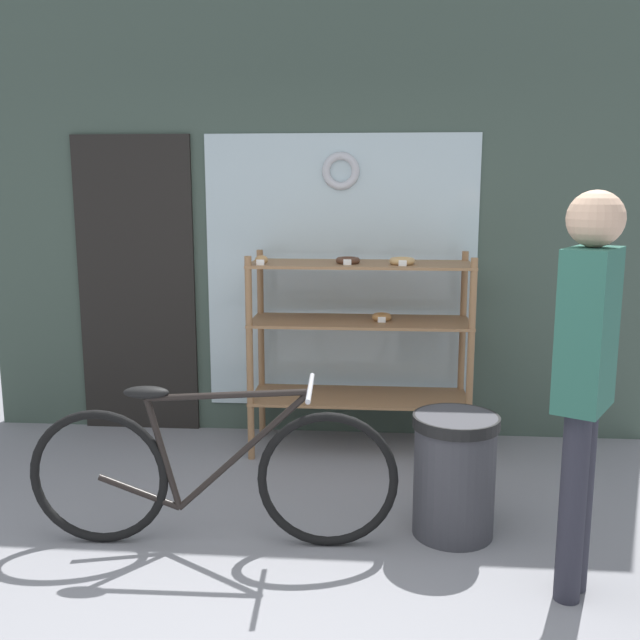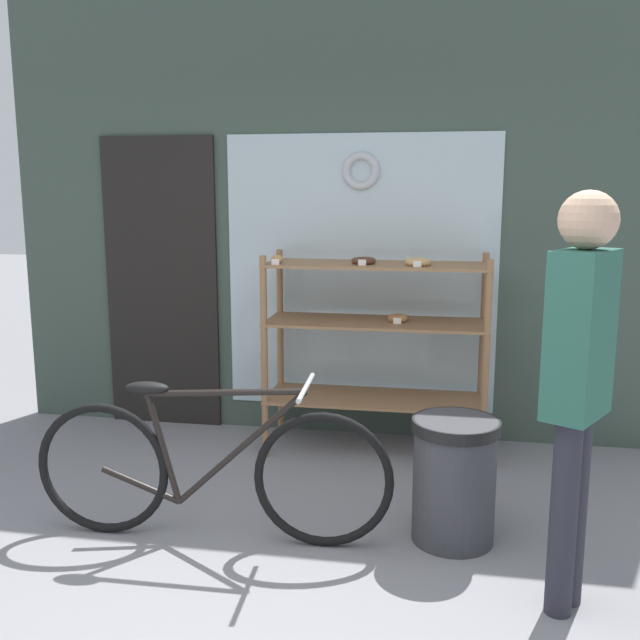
% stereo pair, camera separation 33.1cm
% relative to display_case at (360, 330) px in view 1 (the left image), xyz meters
% --- Properties ---
extents(storefront_facade, '(4.66, 0.13, 3.08)m').
position_rel_display_case_xyz_m(storefront_facade, '(-0.39, 0.39, 0.68)').
color(storefront_facade, '#3D4C42').
rests_on(storefront_facade, ground_plane).
extents(display_case, '(1.43, 0.50, 1.32)m').
position_rel_display_case_xyz_m(display_case, '(0.00, 0.00, 0.00)').
color(display_case, '#8E6642').
rests_on(display_case, ground_plane).
extents(bicycle, '(1.81, 0.46, 0.82)m').
position_rel_display_case_xyz_m(bicycle, '(-0.69, -1.36, -0.45)').
color(bicycle, black).
rests_on(bicycle, ground_plane).
extents(pedestrian, '(0.32, 0.37, 1.73)m').
position_rel_display_case_xyz_m(pedestrian, '(0.96, -1.66, 0.21)').
color(pedestrian, '#282833').
rests_on(pedestrian, ground_plane).
extents(trash_bin, '(0.43, 0.43, 0.63)m').
position_rel_display_case_xyz_m(trash_bin, '(0.51, -1.15, -0.48)').
color(trash_bin, '#38383D').
rests_on(trash_bin, ground_plane).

